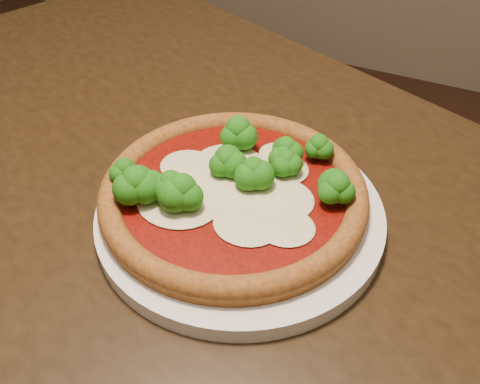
% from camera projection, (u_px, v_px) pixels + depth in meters
% --- Properties ---
extents(dining_table, '(1.52, 1.25, 0.75)m').
position_uv_depth(dining_table, '(186.00, 289.00, 0.61)').
color(dining_table, black).
rests_on(dining_table, floor).
extents(plate, '(0.30, 0.30, 0.02)m').
position_uv_depth(plate, '(240.00, 214.00, 0.56)').
color(plate, silver).
rests_on(plate, dining_table).
extents(pizza, '(0.28, 0.28, 0.06)m').
position_uv_depth(pizza, '(232.00, 187.00, 0.55)').
color(pizza, brown).
rests_on(pizza, plate).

